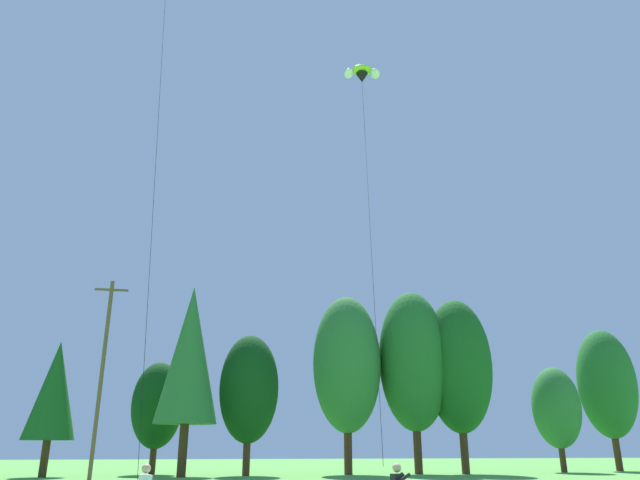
{
  "coord_description": "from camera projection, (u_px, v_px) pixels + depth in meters",
  "views": [
    {
      "loc": [
        -2.36,
        0.55,
        2.06
      ],
      "look_at": [
        1.24,
        20.53,
        9.15
      ],
      "focal_mm": 33.42,
      "sensor_mm": 36.0,
      "label": 1
    }
  ],
  "objects": [
    {
      "name": "treeline_tree_d",
      "position": [
        54.0,
        390.0,
        45.04
      ],
      "size": [
        3.77,
        3.77,
        9.85
      ],
      "color": "#472D19",
      "rests_on": "ground_plane"
    },
    {
      "name": "treeline_tree_e",
      "position": [
        157.0,
        405.0,
        49.35
      ],
      "size": [
        4.2,
        4.2,
        8.87
      ],
      "color": "#472D19",
      "rests_on": "ground_plane"
    },
    {
      "name": "treeline_tree_f",
      "position": [
        190.0,
        354.0,
        46.34
      ],
      "size": [
        4.75,
        4.75,
        14.32
      ],
      "color": "#472D19",
      "rests_on": "ground_plane"
    },
    {
      "name": "treeline_tree_g",
      "position": [
        249.0,
        389.0,
        47.69
      ],
      "size": [
        4.71,
        4.71,
        10.77
      ],
      "color": "#472D19",
      "rests_on": "ground_plane"
    },
    {
      "name": "treeline_tree_h",
      "position": [
        347.0,
        363.0,
        50.39
      ],
      "size": [
        5.72,
        5.72,
        14.51
      ],
      "color": "#472D19",
      "rests_on": "ground_plane"
    },
    {
      "name": "treeline_tree_i",
      "position": [
        413.0,
        360.0,
        51.45
      ],
      "size": [
        5.9,
        5.9,
        15.18
      ],
      "color": "#472D19",
      "rests_on": "ground_plane"
    },
    {
      "name": "treeline_tree_j",
      "position": [
        458.0,
        365.0,
        51.48
      ],
      "size": [
        5.72,
        5.72,
        14.51
      ],
      "color": "#472D19",
      "rests_on": "ground_plane"
    },
    {
      "name": "treeline_tree_k",
      "position": [
        556.0,
        408.0,
        53.61
      ],
      "size": [
        4.23,
        4.23,
        9.02
      ],
      "color": "#472D19",
      "rests_on": "ground_plane"
    },
    {
      "name": "treeline_tree_l",
      "position": [
        607.0,
        383.0,
        57.27
      ],
      "size": [
        5.32,
        5.32,
        13.03
      ],
      "color": "#472D19",
      "rests_on": "ground_plane"
    },
    {
      "name": "utility_pole",
      "position": [
        102.0,
        372.0,
        38.93
      ],
      "size": [
        2.2,
        0.26,
        12.87
      ],
      "color": "brown",
      "rests_on": "ground_plane"
    },
    {
      "name": "parafoil_kite_mid_lime_white",
      "position": [
        362.0,
        74.0,
        35.6
      ],
      "size": [
        4.65,
        14.73,
        22.1
      ],
      "color": "#93D633"
    }
  ]
}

